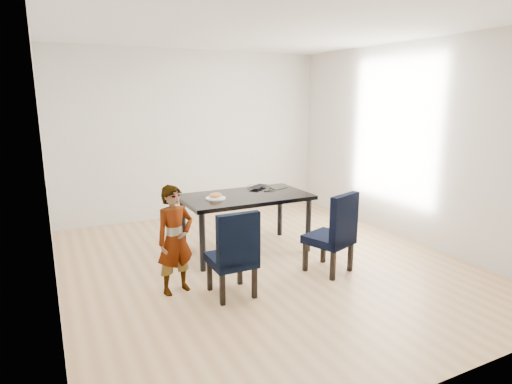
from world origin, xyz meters
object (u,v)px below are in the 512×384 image
child (175,240)px  chair_left (231,252)px  dining_table (246,223)px  chair_right (329,232)px  laptop (255,187)px  plate (216,198)px

child → chair_left: bearing=-46.5°
dining_table → chair_right: (0.57, -1.02, 0.09)m
chair_right → child: size_ratio=0.84×
chair_right → child: child is taller
dining_table → laptop: bearing=48.6°
chair_left → chair_right: size_ratio=0.96×
dining_table → laptop: size_ratio=4.79×
dining_table → plate: (-0.41, -0.02, 0.38)m
plate → laptop: bearing=27.1°
chair_right → laptop: (-0.26, 1.37, 0.29)m
chair_right → plate: chair_right is taller
dining_table → plate: plate is taller
chair_right → child: 1.73m
chair_left → chair_right: 1.23m
chair_left → chair_right: (1.23, 0.05, 0.02)m
dining_table → chair_left: bearing=-121.8°
dining_table → chair_left: 1.25m
child → chair_right: bearing=-22.5°
chair_right → plate: size_ratio=3.80×
plate → chair_right: bearing=-45.5°
dining_table → plate: 0.56m
child → laptop: 1.83m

